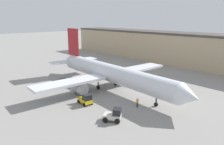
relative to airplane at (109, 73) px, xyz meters
The scene contains 7 objects.
ground_plane 3.64m from the airplane, ahead, with size 400.00×400.00×0.00m, color gray.
terminal_building 37.66m from the airplane, 110.98° to the left, with size 84.30×11.43×10.45m.
airplane is the anchor object (origin of this frame).
ground_crew_worker 12.04m from the airplane, 15.69° to the right, with size 0.36×0.36×1.66m.
baggage_tug 16.03m from the airplane, 37.78° to the right, with size 3.25×3.14×2.00m.
belt_loader_truck 10.47m from the airplane, 64.68° to the right, with size 2.91×1.94×1.98m.
pushback_tug 11.08m from the airplane, 140.18° to the right, with size 3.22×2.66×1.98m.
Camera 1 is at (33.96, -29.71, 15.03)m, focal length 35.00 mm.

